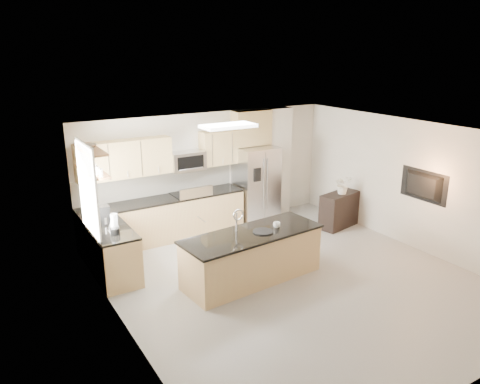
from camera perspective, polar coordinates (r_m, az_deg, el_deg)
floor at (r=8.48m, az=6.56°, el=-10.65°), size 6.50×6.50×0.00m
ceiling at (r=7.63m, az=7.22°, el=6.92°), size 6.00×6.50×0.02m
wall_back at (r=10.59m, az=-3.95°, el=2.67°), size 6.00×0.02×2.60m
wall_front at (r=5.97m, az=26.70°, el=-11.02°), size 6.00×0.02×2.60m
wall_left at (r=6.66m, az=-14.15°, el=-6.72°), size 0.02×6.50×2.60m
wall_right at (r=10.02m, az=20.58°, el=0.76°), size 0.02×6.50×2.60m
back_counter at (r=10.07m, az=-9.22°, el=-3.21°), size 3.55×0.66×1.44m
left_counter at (r=8.71m, az=-15.40°, el=-7.04°), size 0.66×1.50×0.92m
range at (r=10.30m, az=-5.98°, el=-2.62°), size 0.76×0.64×1.14m
upper_cabinets at (r=9.81m, az=-10.36°, el=4.42°), size 3.50×0.33×0.75m
microwave at (r=10.08m, az=-6.49°, el=3.79°), size 0.76×0.40×0.40m
refrigerator at (r=10.90m, az=1.96°, el=0.89°), size 0.92×0.78×1.78m
partition_column at (r=11.39m, az=4.58°, el=3.69°), size 0.60×0.30×2.60m
window at (r=8.24m, az=-18.05°, el=0.17°), size 0.04×1.15×1.65m
shelf_lower at (r=8.28m, az=-17.55°, el=2.46°), size 0.30×1.20×0.04m
shelf_upper at (r=8.20m, az=-17.78°, el=4.96°), size 0.30×1.20×0.04m
ceiling_fixture at (r=8.72m, az=-1.44°, el=8.06°), size 1.00×0.50×0.06m
island at (r=8.28m, az=1.48°, el=-7.81°), size 2.62×1.13×1.31m
credenza at (r=10.92m, az=12.01°, el=-2.16°), size 1.07×0.62×0.80m
cup at (r=8.33m, az=4.49°, el=-4.02°), size 0.15×0.15×0.10m
platter at (r=8.14m, az=2.84°, el=-4.83°), size 0.43×0.43×0.02m
blender at (r=8.16m, az=-15.04°, el=-3.96°), size 0.16×0.16×0.37m
kettle at (r=8.43m, az=-15.21°, el=-3.61°), size 0.21×0.21×0.26m
coffee_maker at (r=8.68m, az=-16.26°, el=-2.74°), size 0.19×0.23×0.35m
bowl at (r=8.26m, az=-17.95°, el=5.44°), size 0.34×0.34×0.08m
flower_vase at (r=10.69m, az=12.49°, el=1.44°), size 0.68×0.62×0.64m
television at (r=9.82m, az=21.18°, el=0.68°), size 0.14×1.08×0.62m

